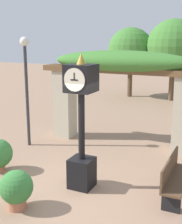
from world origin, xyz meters
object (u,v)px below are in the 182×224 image
(pedestal_clock, at_px, (82,123))
(potted_plant_near_right, at_px, (16,188))
(park_bench, at_px, (175,178))
(lamp_post, at_px, (26,74))

(pedestal_clock, bearing_deg, potted_plant_near_right, -118.29)
(potted_plant_near_right, relative_size, park_bench, 0.49)
(pedestal_clock, xyz_separation_m, park_bench, (2.06, 0.49, -1.12))
(potted_plant_near_right, height_order, park_bench, park_bench)
(pedestal_clock, bearing_deg, park_bench, 13.30)
(pedestal_clock, height_order, lamp_post, lamp_post)
(park_bench, bearing_deg, pedestal_clock, 103.30)
(lamp_post, bearing_deg, park_bench, -15.85)
(pedestal_clock, bearing_deg, lamp_post, 146.95)
(pedestal_clock, xyz_separation_m, lamp_post, (-2.92, 1.90, 0.77))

